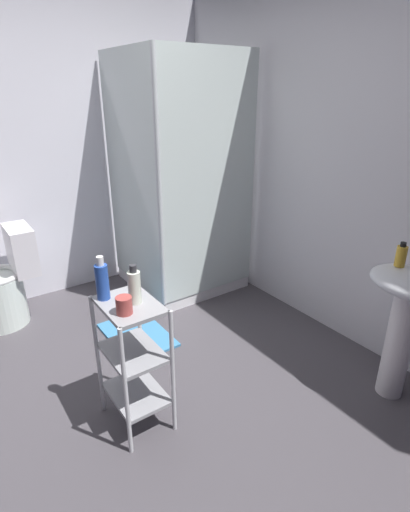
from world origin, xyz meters
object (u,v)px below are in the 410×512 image
object	(u,v)px
pedestal_sink	(406,309)
storage_cart	(133,354)
hand_soap_bottle	(401,256)
shampoo_bottle_blue	(102,281)
lotion_bottle_white	(134,286)
rinse_cup	(124,305)
bath_mat	(137,335)
toilet	(5,286)
shower_stall	(177,241)

from	to	relation	value
pedestal_sink	storage_cart	xyz separation A→B (m)	(-0.69, -1.35, -0.14)
hand_soap_bottle	shampoo_bottle_blue	bearing A→B (deg)	-116.44
lotion_bottle_white	hand_soap_bottle	bearing A→B (deg)	66.18
hand_soap_bottle	rinse_cup	world-z (taller)	hand_soap_bottle
lotion_bottle_white	bath_mat	xyz separation A→B (m)	(-0.75, 0.33, -0.82)
toilet	bath_mat	world-z (taller)	toilet
bath_mat	pedestal_sink	bearing A→B (deg)	34.76
rinse_cup	hand_soap_bottle	bearing A→B (deg)	69.76
shower_stall	shampoo_bottle_blue	distance (m)	1.63
hand_soap_bottle	shampoo_bottle_blue	world-z (taller)	shampoo_bottle_blue
shower_stall	lotion_bottle_white	world-z (taller)	shower_stall
lotion_bottle_white	rinse_cup	bearing A→B (deg)	-53.67
shower_stall	hand_soap_bottle	size ratio (longest dim) A/B	14.35
toilet	hand_soap_bottle	distance (m)	2.77
hand_soap_bottle	bath_mat	world-z (taller)	hand_soap_bottle
toilet	bath_mat	distance (m)	1.09
lotion_bottle_white	rinse_cup	distance (m)	0.12
pedestal_sink	bath_mat	world-z (taller)	pedestal_sink
lotion_bottle_white	rinse_cup	xyz separation A→B (m)	(0.06, -0.09, -0.05)
pedestal_sink	storage_cart	distance (m)	1.52
pedestal_sink	hand_soap_bottle	world-z (taller)	hand_soap_bottle
lotion_bottle_white	bath_mat	world-z (taller)	lotion_bottle_white
shower_stall	lotion_bottle_white	xyz separation A→B (m)	(1.26, -1.01, 0.37)
lotion_bottle_white	shampoo_bottle_blue	bearing A→B (deg)	-139.28
hand_soap_bottle	bath_mat	distance (m)	1.88
rinse_cup	bath_mat	world-z (taller)	rinse_cup
storage_cart	bath_mat	world-z (taller)	storage_cart
rinse_cup	bath_mat	size ratio (longest dim) A/B	0.14
shampoo_bottle_blue	rinse_cup	world-z (taller)	shampoo_bottle_blue
shower_stall	bath_mat	xyz separation A→B (m)	(0.50, -0.68, -0.45)
shower_stall	pedestal_sink	size ratio (longest dim) A/B	2.47
shower_stall	rinse_cup	world-z (taller)	shower_stall
rinse_cup	pedestal_sink	bearing A→B (deg)	66.52
pedestal_sink	bath_mat	bearing A→B (deg)	-145.24
storage_cart	rinse_cup	distance (m)	0.36
pedestal_sink	lotion_bottle_white	world-z (taller)	lotion_bottle_white
storage_cart	hand_soap_bottle	world-z (taller)	hand_soap_bottle
toilet	rinse_cup	distance (m)	1.68
toilet	rinse_cup	world-z (taller)	rinse_cup
hand_soap_bottle	bath_mat	size ratio (longest dim) A/B	0.23
hand_soap_bottle	lotion_bottle_white	bearing A→B (deg)	-113.82
bath_mat	toilet	bearing A→B (deg)	-136.65
toilet	bath_mat	xyz separation A→B (m)	(0.76, 0.72, -0.31)
storage_cart	hand_soap_bottle	distance (m)	1.54
pedestal_sink	rinse_cup	size ratio (longest dim) A/B	9.48
shampoo_bottle_blue	bath_mat	size ratio (longest dim) A/B	0.38
toilet	hand_soap_bottle	bearing A→B (deg)	39.22
toilet	storage_cart	world-z (taller)	toilet
toilet	lotion_bottle_white	distance (m)	1.65
toilet	shampoo_bottle_blue	world-z (taller)	shampoo_bottle_blue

